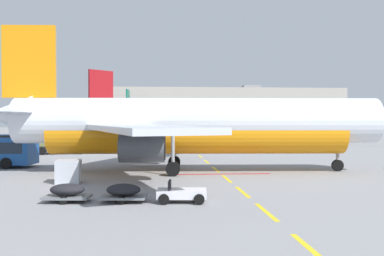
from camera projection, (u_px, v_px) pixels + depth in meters
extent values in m
plane|color=gray|center=(372.00, 154.00, 54.30)|extent=(400.00, 400.00, 0.00)
cube|color=yellow|center=(311.00, 250.00, 14.46)|extent=(0.24, 4.00, 0.01)
cube|color=yellow|center=(266.00, 212.00, 20.42)|extent=(0.24, 4.00, 0.01)
cube|color=yellow|center=(242.00, 192.00, 26.03)|extent=(0.24, 4.00, 0.01)
cube|color=yellow|center=(227.00, 179.00, 31.80)|extent=(0.24, 4.00, 0.01)
cube|color=yellow|center=(216.00, 169.00, 37.72)|extent=(0.24, 4.00, 0.01)
cube|color=yellow|center=(206.00, 162.00, 44.71)|extent=(0.24, 4.00, 0.01)
cube|color=yellow|center=(200.00, 156.00, 51.23)|extent=(0.24, 4.00, 0.01)
cube|color=yellow|center=(195.00, 152.00, 57.52)|extent=(0.24, 4.00, 0.01)
cube|color=yellow|center=(191.00, 149.00, 63.91)|extent=(0.24, 4.00, 0.01)
cube|color=yellow|center=(188.00, 147.00, 69.83)|extent=(0.24, 4.00, 0.01)
cube|color=yellow|center=(186.00, 144.00, 76.30)|extent=(0.24, 4.00, 0.01)
cube|color=yellow|center=(183.00, 142.00, 82.83)|extent=(0.24, 4.00, 0.01)
cube|color=yellow|center=(182.00, 141.00, 89.11)|extent=(0.24, 4.00, 0.01)
cube|color=yellow|center=(180.00, 139.00, 95.34)|extent=(0.24, 4.00, 0.01)
cube|color=yellow|center=(178.00, 138.00, 101.87)|extent=(0.24, 4.00, 0.01)
cube|color=#B21414|center=(221.00, 174.00, 34.55)|extent=(8.00, 0.40, 0.01)
cylinder|color=silver|center=(197.00, 121.00, 36.12)|extent=(30.28, 5.62, 3.80)
cylinder|color=orange|center=(197.00, 133.00, 36.14)|extent=(24.67, 4.97, 3.50)
cone|color=silver|center=(375.00, 121.00, 36.45)|extent=(3.72, 3.93, 3.72)
cone|color=silver|center=(8.00, 115.00, 35.77)|extent=(4.39, 3.48, 3.23)
cube|color=#192333|center=(362.00, 113.00, 36.42)|extent=(1.77, 2.94, 0.60)
cube|color=orange|center=(29.00, 62.00, 35.72)|extent=(4.41, 0.63, 6.00)
cube|color=silver|center=(34.00, 112.00, 38.98)|extent=(3.58, 6.58, 0.24)
cube|color=silver|center=(5.00, 111.00, 32.59)|extent=(3.58, 6.58, 0.24)
cube|color=#B7BCC6|center=(156.00, 125.00, 44.54)|extent=(11.00, 17.53, 0.36)
cube|color=#B7BCC6|center=(140.00, 128.00, 27.55)|extent=(9.25, 17.66, 0.36)
cylinder|color=#4C4F54|center=(153.00, 140.00, 41.57)|extent=(3.32, 2.29, 2.10)
cylinder|color=black|center=(169.00, 140.00, 41.60)|extent=(0.23, 1.79, 1.79)
cylinder|color=#4C4F54|center=(142.00, 148.00, 30.57)|extent=(3.32, 2.29, 2.10)
cylinder|color=black|center=(165.00, 148.00, 30.61)|extent=(0.23, 1.79, 1.79)
cylinder|color=gray|center=(338.00, 150.00, 36.43)|extent=(0.28, 0.28, 2.67)
cylinder|color=black|center=(338.00, 165.00, 36.46)|extent=(1.01, 0.34, 0.99)
cylinder|color=gray|center=(174.00, 148.00, 38.73)|extent=(0.28, 0.28, 2.61)
cylinder|color=black|center=(174.00, 162.00, 39.10)|extent=(1.12, 0.42, 1.10)
cylinder|color=black|center=(174.00, 162.00, 38.40)|extent=(1.12, 0.42, 1.10)
cylinder|color=gray|center=(173.00, 152.00, 33.53)|extent=(0.28, 0.28, 2.61)
cylinder|color=black|center=(173.00, 168.00, 33.90)|extent=(1.12, 0.42, 1.10)
cylinder|color=black|center=(173.00, 169.00, 33.20)|extent=(1.12, 0.42, 1.10)
cylinder|color=silver|center=(166.00, 120.00, 76.38)|extent=(24.57, 22.41, 3.73)
cylinder|color=maroon|center=(166.00, 126.00, 76.40)|extent=(20.26, 18.54, 3.43)
cone|color=silver|center=(220.00, 120.00, 87.07)|extent=(5.00, 5.02, 3.66)
cone|color=silver|center=(92.00, 118.00, 65.19)|extent=(5.19, 5.11, 3.17)
cube|color=#192333|center=(217.00, 117.00, 86.31)|extent=(3.03, 3.14, 0.59)
cube|color=maroon|center=(101.00, 89.00, 66.35)|extent=(3.46, 3.13, 5.89)
cube|color=silver|center=(86.00, 116.00, 68.10)|extent=(6.52, 6.78, 0.24)
cube|color=silver|center=(109.00, 116.00, 63.76)|extent=(6.52, 6.78, 0.24)
cube|color=#B7BCC6|center=(120.00, 123.00, 79.33)|extent=(10.70, 17.23, 0.35)
cube|color=#B7BCC6|center=(184.00, 124.00, 67.81)|extent=(16.87, 12.24, 0.35)
cylinder|color=#4C4F54|center=(129.00, 131.00, 77.22)|extent=(3.72, 3.63, 2.06)
cylinder|color=black|center=(136.00, 131.00, 78.35)|extent=(1.25, 1.39, 1.75)
cylinder|color=#4C4F54|center=(171.00, 132.00, 69.76)|extent=(3.72, 3.63, 2.06)
cylinder|color=black|center=(178.00, 132.00, 70.90)|extent=(1.25, 1.39, 1.75)
cylinder|color=gray|center=(210.00, 133.00, 84.88)|extent=(0.27, 0.27, 2.62)
cylinder|color=black|center=(210.00, 139.00, 84.91)|extent=(0.91, 0.85, 0.97)
cylinder|color=gray|center=(149.00, 134.00, 76.77)|extent=(0.27, 0.27, 2.56)
cylinder|color=black|center=(147.00, 141.00, 77.03)|extent=(1.04, 0.97, 1.08)
cylinder|color=black|center=(150.00, 141.00, 76.56)|extent=(1.04, 0.97, 1.08)
cylinder|color=gray|center=(168.00, 135.00, 73.25)|extent=(0.27, 0.27, 2.56)
cylinder|color=black|center=(167.00, 142.00, 73.51)|extent=(1.04, 0.97, 1.08)
cylinder|color=black|center=(170.00, 142.00, 73.04)|extent=(1.04, 0.97, 1.08)
cylinder|color=silver|center=(135.00, 121.00, 117.37)|extent=(5.76, 28.85, 3.62)
cylinder|color=#0F604C|center=(135.00, 124.00, 117.39)|extent=(5.07, 23.51, 3.33)
cone|color=silver|center=(141.00, 120.00, 131.70)|extent=(3.79, 3.59, 3.55)
cone|color=silver|center=(127.00, 119.00, 102.37)|extent=(3.37, 4.22, 3.08)
cube|color=#192333|center=(140.00, 118.00, 130.68)|extent=(2.82, 1.72, 0.57)
cube|color=#0F604C|center=(128.00, 101.00, 103.95)|extent=(0.66, 4.20, 5.71)
cube|color=silver|center=(115.00, 118.00, 103.34)|extent=(6.30, 3.50, 0.23)
cube|color=silver|center=(140.00, 118.00, 103.39)|extent=(6.30, 3.50, 0.23)
cube|color=#B7BCC6|center=(102.00, 122.00, 113.54)|extent=(16.66, 10.67, 0.34)
cube|color=#B7BCC6|center=(164.00, 122.00, 113.66)|extent=(16.82, 8.60, 0.34)
cylinder|color=#4C4F54|center=(113.00, 128.00, 113.44)|extent=(2.22, 3.19, 2.00)
cylinder|color=black|center=(114.00, 127.00, 114.97)|extent=(1.70, 0.24, 1.70)
cylinder|color=#4C4F54|center=(153.00, 128.00, 113.52)|extent=(2.22, 3.19, 2.00)
cylinder|color=black|center=(153.00, 127.00, 115.04)|extent=(1.70, 0.24, 1.70)
cylinder|color=gray|center=(140.00, 128.00, 128.74)|extent=(0.27, 0.27, 2.54)
cylinder|color=black|center=(140.00, 133.00, 128.77)|extent=(0.34, 0.96, 0.94)
cylinder|color=gray|center=(125.00, 129.00, 115.50)|extent=(0.27, 0.27, 2.48)
cylinder|color=black|center=(124.00, 134.00, 115.52)|extent=(0.41, 1.07, 1.05)
cylinder|color=black|center=(126.00, 134.00, 115.52)|extent=(0.41, 1.07, 1.05)
cylinder|color=gray|center=(143.00, 129.00, 115.53)|extent=(0.27, 0.27, 2.48)
cylinder|color=black|center=(142.00, 134.00, 115.55)|extent=(0.41, 1.07, 1.05)
cylinder|color=black|center=(144.00, 134.00, 115.56)|extent=(0.41, 1.07, 1.05)
cylinder|color=black|center=(19.00, 160.00, 40.79)|extent=(1.03, 0.43, 1.00)
cylinder|color=black|center=(6.00, 163.00, 38.09)|extent=(1.03, 0.43, 1.00)
cube|color=black|center=(61.00, 148.00, 54.92)|extent=(7.32, 3.61, 0.60)
cube|color=#606638|center=(42.00, 142.00, 54.30)|extent=(2.75, 2.69, 1.10)
cube|color=#192333|center=(32.00, 141.00, 54.01)|extent=(0.40, 1.90, 0.64)
cube|color=#B7BCC6|center=(69.00, 137.00, 55.15)|extent=(5.11, 3.21, 2.10)
cylinder|color=black|center=(42.00, 151.00, 53.19)|extent=(0.99, 0.45, 0.96)
cylinder|color=black|center=(43.00, 150.00, 55.50)|extent=(0.99, 0.45, 0.96)
cylinder|color=black|center=(79.00, 150.00, 54.34)|extent=(0.99, 0.45, 0.96)
cylinder|color=black|center=(79.00, 149.00, 56.66)|extent=(0.99, 0.45, 0.96)
cube|color=silver|center=(182.00, 194.00, 22.82)|extent=(2.72, 1.63, 0.44)
cube|color=black|center=(170.00, 186.00, 22.81)|extent=(0.22, 1.13, 0.56)
cylinder|color=black|center=(199.00, 195.00, 23.51)|extent=(0.57, 0.23, 0.56)
cylinder|color=black|center=(199.00, 199.00, 22.11)|extent=(0.57, 0.23, 0.56)
cylinder|color=black|center=(166.00, 195.00, 23.53)|extent=(0.57, 0.23, 0.56)
cylinder|color=black|center=(164.00, 199.00, 22.13)|extent=(0.57, 0.23, 0.56)
cube|color=slate|center=(124.00, 197.00, 22.84)|extent=(2.53, 1.71, 0.12)
ellipsoid|color=black|center=(124.00, 190.00, 22.84)|extent=(1.93, 1.36, 0.64)
cylinder|color=black|center=(126.00, 196.00, 23.52)|extent=(0.45, 0.18, 0.44)
cylinder|color=black|center=(121.00, 200.00, 22.17)|extent=(0.45, 0.18, 0.44)
cube|color=slate|center=(67.00, 197.00, 22.87)|extent=(2.53, 1.71, 0.12)
ellipsoid|color=black|center=(67.00, 190.00, 22.86)|extent=(1.93, 1.36, 0.64)
cylinder|color=black|center=(71.00, 196.00, 23.54)|extent=(0.45, 0.18, 0.44)
cylinder|color=black|center=(63.00, 200.00, 22.19)|extent=(0.45, 0.18, 0.44)
cube|color=#B7BCC6|center=(69.00, 171.00, 29.72)|extent=(1.66, 1.62, 1.60)
cube|color=silver|center=(69.00, 171.00, 29.72)|extent=(1.62, 0.10, 1.36)
cube|color=#9E998E|center=(216.00, 111.00, 152.04)|extent=(84.25, 26.01, 14.85)
cube|color=#192333|center=(221.00, 108.00, 139.01)|extent=(77.51, 0.12, 5.35)
cube|color=gray|center=(251.00, 88.00, 152.92)|extent=(6.00, 5.00, 1.60)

